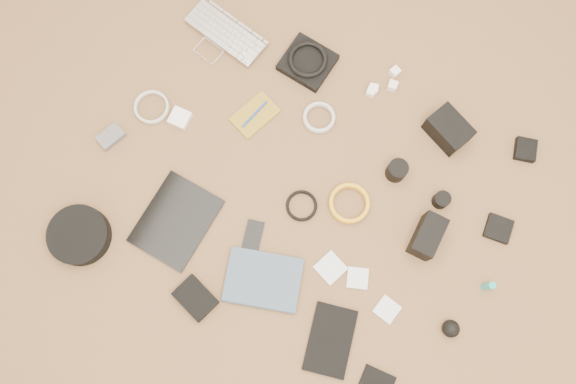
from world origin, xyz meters
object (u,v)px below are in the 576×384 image
at_px(laptop, 219,41).
at_px(phone, 253,236).
at_px(tablet, 176,221).
at_px(paperback, 258,308).
at_px(headphone_case, 79,235).
at_px(dslr_camera, 448,130).

relative_size(laptop, phone, 2.79).
bearing_deg(tablet, paperback, -15.96).
distance_m(laptop, phone, 0.71).
bearing_deg(tablet, laptop, 109.14).
distance_m(laptop, headphone_case, 0.82).
distance_m(dslr_camera, headphone_case, 1.26).
height_order(phone, paperback, paperback).
bearing_deg(phone, laptop, 113.15).
height_order(dslr_camera, headphone_case, dslr_camera).
bearing_deg(phone, paperback, -72.58).
bearing_deg(laptop, paperback, -42.52).
relative_size(laptop, headphone_case, 1.51).
bearing_deg(dslr_camera, laptop, -153.08).
bearing_deg(paperback, laptop, 19.28).
bearing_deg(headphone_case, dslr_camera, 43.58).
distance_m(dslr_camera, phone, 0.74).
bearing_deg(dslr_camera, headphone_case, -113.28).
bearing_deg(headphone_case, laptop, 85.59).
relative_size(dslr_camera, headphone_case, 0.72).
distance_m(tablet, phone, 0.26).
bearing_deg(laptop, tablet, -62.51).
relative_size(phone, headphone_case, 0.54).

